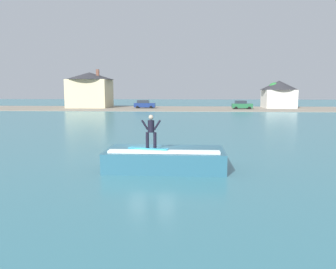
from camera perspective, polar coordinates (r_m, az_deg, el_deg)
ground_plane at (r=18.92m, az=-2.70°, el=-4.83°), size 260.00×260.00×0.00m
wave_crest at (r=17.49m, az=-0.47°, el=-4.06°), size 6.01×3.15×1.13m
surfboard at (r=16.84m, az=-3.32°, el=-2.36°), size 2.05×0.84×0.06m
surfer at (r=16.75m, az=-2.86°, el=0.84°), size 0.99×0.32×1.64m
shoreline_bank at (r=73.07m, az=2.00°, el=4.37°), size 120.00×18.76×0.11m
car_near_shore at (r=74.14m, az=-3.99°, el=5.09°), size 4.52×2.26×1.86m
car_far_shore at (r=72.37m, az=12.28°, el=4.88°), size 4.18×2.12×1.86m
house_with_chimney at (r=79.31m, az=-12.98°, el=7.52°), size 10.96×10.96×8.55m
house_gabled_white at (r=79.13m, az=18.11°, el=6.63°), size 8.18×8.18×6.06m
tree_tall_bare at (r=85.50m, az=-13.21°, el=8.12°), size 3.00×3.00×6.83m
tree_short_bushy at (r=78.64m, az=17.44°, el=7.29°), size 2.76×2.76×5.67m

